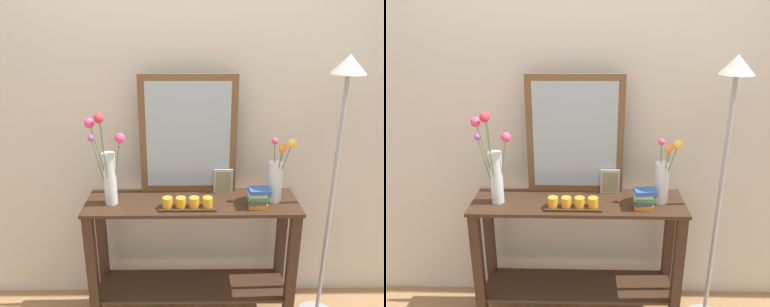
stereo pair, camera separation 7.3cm
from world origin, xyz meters
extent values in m
cube|color=beige|center=(0.00, 0.30, 1.35)|extent=(6.40, 0.08, 2.70)
cube|color=#382316|center=(0.00, 0.00, 0.82)|extent=(1.23, 0.35, 0.02)
cube|color=#382316|center=(0.00, 0.00, 0.23)|extent=(1.17, 0.31, 0.02)
cube|color=#382316|center=(-0.58, -0.14, 0.40)|extent=(0.06, 0.06, 0.81)
cube|color=#382316|center=(0.58, -0.14, 0.40)|extent=(0.06, 0.06, 0.81)
cube|color=#382316|center=(-0.58, 0.14, 0.40)|extent=(0.06, 0.06, 0.81)
cube|color=#382316|center=(0.58, 0.14, 0.40)|extent=(0.06, 0.06, 0.81)
cube|color=brown|center=(-0.02, 0.15, 1.18)|extent=(0.57, 0.03, 0.71)
cube|color=#9EADB7|center=(-0.02, 0.13, 1.18)|extent=(0.49, 0.00, 0.63)
cylinder|color=silver|center=(-0.46, -0.02, 0.98)|extent=(0.07, 0.07, 0.31)
cylinder|color=#4C753D|center=(-0.50, -0.04, 1.04)|extent=(0.07, 0.03, 0.38)
sphere|color=#B24CB7|center=(-0.54, -0.05, 1.23)|extent=(0.04, 0.04, 0.04)
cylinder|color=#4C753D|center=(-0.48, -0.03, 1.09)|extent=(0.02, 0.02, 0.50)
sphere|color=red|center=(-0.48, -0.04, 1.34)|extent=(0.04, 0.04, 0.04)
cylinder|color=#4C753D|center=(-0.49, -0.05, 1.08)|extent=(0.08, 0.06, 0.47)
sphere|color=#EA4275|center=(-0.53, -0.08, 1.31)|extent=(0.05, 0.05, 0.05)
cylinder|color=#4C753D|center=(-0.42, -0.03, 1.03)|extent=(0.08, 0.03, 0.38)
sphere|color=#EA4275|center=(-0.39, -0.05, 1.22)|extent=(0.05, 0.05, 0.05)
cylinder|color=#4C753D|center=(-0.47, -0.07, 1.10)|extent=(0.02, 0.09, 0.50)
sphere|color=red|center=(-0.48, -0.11, 1.35)|extent=(0.05, 0.05, 0.05)
cylinder|color=silver|center=(0.47, 0.00, 0.94)|extent=(0.08, 0.08, 0.24)
cylinder|color=#4C753D|center=(0.48, -0.03, 1.00)|extent=(0.02, 0.05, 0.32)
sphere|color=orange|center=(0.48, -0.06, 1.16)|extent=(0.04, 0.04, 0.04)
cylinder|color=#4C753D|center=(0.50, -0.03, 1.02)|extent=(0.08, 0.08, 0.35)
sphere|color=yellow|center=(0.53, -0.07, 1.20)|extent=(0.05, 0.05, 0.05)
cylinder|color=#4C753D|center=(0.47, 0.00, 1.02)|extent=(0.02, 0.01, 0.34)
sphere|color=#EA4275|center=(0.46, 0.00, 1.19)|extent=(0.04, 0.04, 0.04)
cylinder|color=#4C753D|center=(0.50, 0.02, 1.00)|extent=(0.04, 0.01, 0.31)
sphere|color=orange|center=(0.51, 0.02, 1.15)|extent=(0.04, 0.04, 0.04)
cube|color=#382316|center=(-0.03, -0.09, 0.83)|extent=(0.32, 0.09, 0.01)
cylinder|color=orange|center=(-0.14, -0.09, 0.86)|extent=(0.06, 0.06, 0.05)
cylinder|color=orange|center=(-0.06, -0.09, 0.86)|extent=(0.06, 0.06, 0.05)
cylinder|color=orange|center=(0.01, -0.09, 0.86)|extent=(0.06, 0.06, 0.05)
cylinder|color=orange|center=(0.09, -0.09, 0.86)|extent=(0.06, 0.06, 0.05)
cube|color=#B7B2AD|center=(0.19, 0.11, 0.90)|extent=(0.12, 0.01, 0.15)
cube|color=#8B855B|center=(0.19, 0.11, 0.90)|extent=(0.09, 0.00, 0.13)
cube|color=orange|center=(0.37, -0.08, 0.84)|extent=(0.11, 0.08, 0.03)
cube|color=#424247|center=(0.36, -0.08, 0.86)|extent=(0.10, 0.08, 0.02)
cube|color=#388E56|center=(0.37, -0.08, 0.89)|extent=(0.13, 0.08, 0.02)
cube|color=#B2A893|center=(0.36, -0.09, 0.91)|extent=(0.10, 0.07, 0.02)
cube|color=#2D519E|center=(0.37, -0.08, 0.93)|extent=(0.12, 0.09, 0.02)
cylinder|color=#9E9EA3|center=(0.81, -0.02, 0.79)|extent=(0.02, 0.02, 1.54)
cone|color=beige|center=(0.81, -0.02, 1.61)|extent=(0.18, 0.18, 0.10)
camera|label=1|loc=(-0.02, -2.00, 1.82)|focal=35.71mm
camera|label=2|loc=(0.05, -2.00, 1.82)|focal=35.71mm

